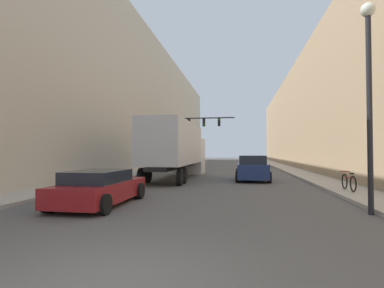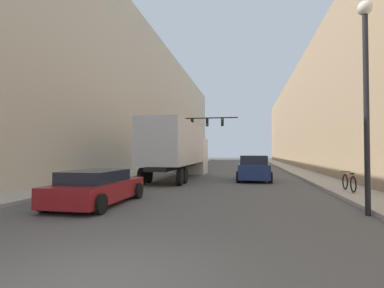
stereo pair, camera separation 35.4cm
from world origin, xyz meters
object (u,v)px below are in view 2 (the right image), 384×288
street_lamp (366,76)px  parked_bicycle (349,182)px  sedan_car (97,188)px  traffic_signal_gantry (194,130)px  semi_truck (180,148)px  suv_car (253,168)px

street_lamp → parked_bicycle: (0.97, 4.80, -3.69)m
sedan_car → traffic_signal_gantry: (-0.67, 24.01, 3.81)m
parked_bicycle → sedan_car: bearing=-155.6°
sedan_car → street_lamp: 9.66m
traffic_signal_gantry → street_lamp: size_ratio=1.09×
parked_bicycle → semi_truck: bearing=143.8°
street_lamp → semi_truck: bearing=125.9°
suv_car → parked_bicycle: 7.17m
suv_car → street_lamp: size_ratio=0.69×
sedan_car → street_lamp: street_lamp is taller
parked_bicycle → traffic_signal_gantry: bearing=118.5°
sedan_car → suv_car: size_ratio=1.00×
semi_truck → parked_bicycle: semi_truck is taller
street_lamp → traffic_signal_gantry: bearing=111.6°
semi_truck → traffic_signal_gantry: size_ratio=1.71×
sedan_car → parked_bicycle: bearing=24.4°
sedan_car → parked_bicycle: size_ratio=2.48×
traffic_signal_gantry → suv_car: bearing=-64.6°
suv_car → traffic_signal_gantry: bearing=115.4°
suv_car → sedan_car: bearing=-119.2°
sedan_car → suv_car: (5.81, 10.38, 0.19)m
traffic_signal_gantry → parked_bicycle: bearing=-61.5°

